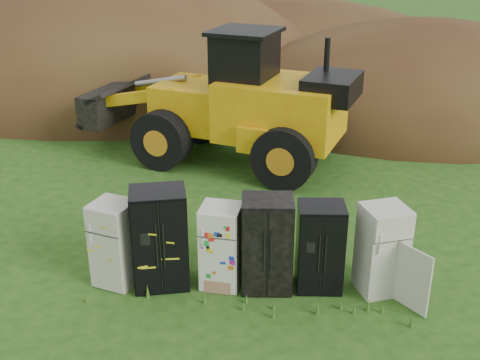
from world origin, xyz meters
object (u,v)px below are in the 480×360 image
object	(u,v)px
fridge_black_side	(160,238)
fridge_open_door	(382,249)
wheel_loader	(214,95)
fridge_leftmost	(115,243)
fridge_dark_mid	(267,244)
fridge_black_right	(320,247)
fridge_sticker	(221,246)

from	to	relation	value
fridge_black_side	fridge_open_door	distance (m)	4.04
wheel_loader	fridge_open_door	bearing A→B (deg)	-41.52
fridge_leftmost	wheel_loader	world-z (taller)	wheel_loader
fridge_dark_mid	fridge_leftmost	bearing A→B (deg)	177.42
fridge_leftmost	fridge_black_right	bearing A→B (deg)	20.48
fridge_black_right	fridge_open_door	bearing A→B (deg)	-4.22
fridge_leftmost	fridge_open_door	size ratio (longest dim) A/B	0.97
fridge_leftmost	wheel_loader	distance (m)	6.71
fridge_open_door	fridge_sticker	bearing A→B (deg)	160.94
fridge_black_right	wheel_loader	size ratio (longest dim) A/B	0.22
fridge_black_right	fridge_open_door	distance (m)	1.11
fridge_black_side	fridge_black_right	xyz separation A→B (m)	(2.93, 0.05, -0.12)
fridge_black_side	fridge_dark_mid	xyz separation A→B (m)	(1.96, -0.00, -0.06)
fridge_black_side	fridge_leftmost	bearing A→B (deg)	167.30
fridge_black_right	fridge_open_door	size ratio (longest dim) A/B	0.99
fridge_leftmost	fridge_dark_mid	distance (m)	2.80
fridge_leftmost	fridge_sticker	bearing A→B (deg)	20.57
fridge_leftmost	fridge_open_door	distance (m)	4.87
fridge_leftmost	fridge_dark_mid	xyz separation A→B (m)	(2.80, -0.02, 0.08)
fridge_black_side	fridge_sticker	xyz separation A→B (m)	(1.12, 0.04, -0.15)
fridge_black_side	fridge_dark_mid	world-z (taller)	fridge_black_side
fridge_leftmost	fridge_black_side	size ratio (longest dim) A/B	0.86
fridge_sticker	fridge_dark_mid	distance (m)	0.84
fridge_leftmost	fridge_dark_mid	bearing A→B (deg)	19.51
fridge_sticker	fridge_open_door	xyz separation A→B (m)	(2.91, -0.03, 0.04)
fridge_black_side	fridge_sticker	bearing A→B (deg)	-9.73
fridge_open_door	fridge_leftmost	bearing A→B (deg)	161.45
fridge_dark_mid	fridge_black_side	bearing A→B (deg)	177.70
fridge_dark_mid	wheel_loader	distance (m)	6.79
fridge_sticker	fridge_dark_mid	world-z (taller)	fridge_dark_mid
fridge_leftmost	wheel_loader	xyz separation A→B (m)	(1.23, 6.52, 1.03)
fridge_black_right	wheel_loader	bearing A→B (deg)	109.53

